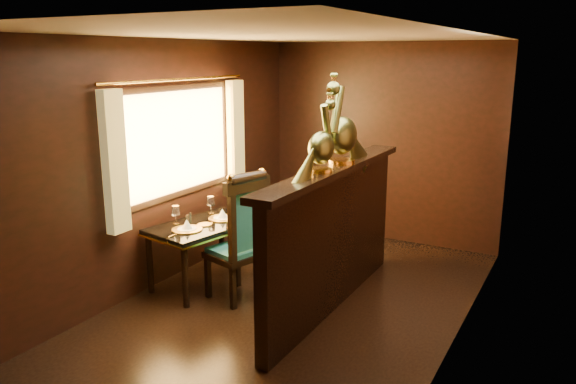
% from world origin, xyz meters
% --- Properties ---
extents(ground, '(5.00, 5.00, 0.00)m').
position_xyz_m(ground, '(0.00, 0.00, 0.00)').
color(ground, black).
rests_on(ground, ground).
extents(room_shell, '(3.04, 5.04, 2.52)m').
position_xyz_m(room_shell, '(-0.09, 0.02, 1.58)').
color(room_shell, black).
rests_on(room_shell, ground).
extents(partition, '(0.26, 2.70, 1.36)m').
position_xyz_m(partition, '(0.32, 0.30, 0.71)').
color(partition, black).
rests_on(partition, ground).
extents(dining_table, '(0.89, 1.24, 0.86)m').
position_xyz_m(dining_table, '(-1.06, 0.14, 0.60)').
color(dining_table, black).
rests_on(dining_table, ground).
extents(chair_left, '(0.58, 0.60, 1.31)m').
position_xyz_m(chair_left, '(-0.48, -0.01, 0.68)').
color(chair_left, black).
rests_on(chair_left, ground).
extents(chair_right, '(0.60, 0.61, 1.28)m').
position_xyz_m(chair_right, '(-0.04, 0.64, 0.67)').
color(chair_right, black).
rests_on(chair_right, ground).
extents(peacock_left, '(0.21, 0.56, 0.67)m').
position_xyz_m(peacock_left, '(0.33, 0.01, 1.70)').
color(peacock_left, '#194C30').
rests_on(peacock_left, partition).
extents(peacock_right, '(0.26, 0.70, 0.83)m').
position_xyz_m(peacock_right, '(0.33, 0.44, 1.77)').
color(peacock_right, '#194C30').
rests_on(peacock_right, partition).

